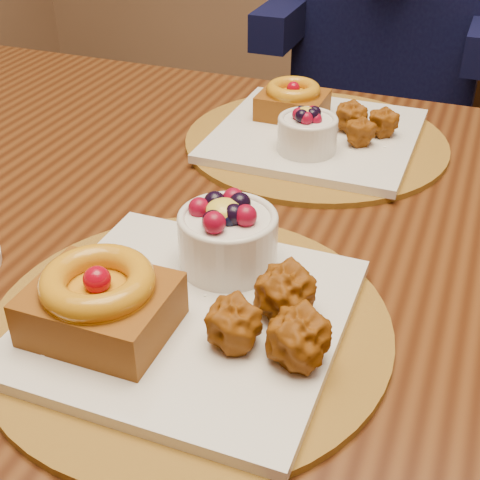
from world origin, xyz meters
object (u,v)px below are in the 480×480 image
Objects in this scene: dining_table at (265,268)px; place_setting_near at (188,298)px; chair_far at (437,114)px; place_setting_far at (314,131)px.

place_setting_near is (-0.00, -0.21, 0.11)m from dining_table.
chair_far is at bearing 83.62° from dining_table.
chair_far reaches higher than dining_table.
chair_far is (0.12, 0.80, -0.26)m from place_setting_far.
chair_far reaches higher than place_setting_far.
place_setting_near is 1.00× the size of place_setting_far.
dining_table is at bearing -89.46° from place_setting_far.
place_setting_near is 0.41× the size of chair_far.
chair_far reaches higher than place_setting_near.
place_setting_far is 0.85m from chair_far.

